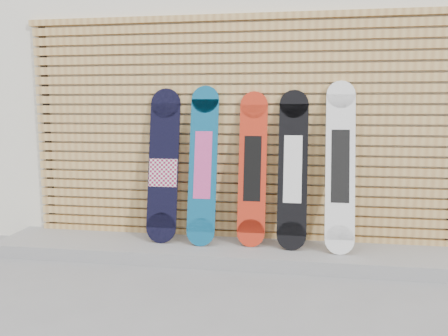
{
  "coord_description": "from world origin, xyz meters",
  "views": [
    {
      "loc": [
        0.37,
        -3.28,
        1.43
      ],
      "look_at": [
        -0.25,
        0.75,
        0.85
      ],
      "focal_mm": 35.0,
      "sensor_mm": 36.0,
      "label": 1
    }
  ],
  "objects": [
    {
      "name": "ground",
      "position": [
        0.0,
        0.0,
        0.0
      ],
      "size": [
        80.0,
        80.0,
        0.0
      ],
      "primitive_type": "plane",
      "color": "gray",
      "rests_on": "ground"
    },
    {
      "name": "building",
      "position": [
        0.5,
        3.5,
        1.8
      ],
      "size": [
        12.0,
        5.0,
        3.6
      ],
      "primitive_type": "cube",
      "color": "white",
      "rests_on": "ground"
    },
    {
      "name": "concrete_step",
      "position": [
        -0.15,
        0.68,
        0.06
      ],
      "size": [
        4.6,
        0.7,
        0.12
      ],
      "primitive_type": "cube",
      "color": "gray",
      "rests_on": "ground"
    },
    {
      "name": "slat_wall",
      "position": [
        -0.15,
        0.97,
        1.21
      ],
      "size": [
        4.26,
        0.08,
        2.29
      ],
      "color": "tan",
      "rests_on": "ground"
    },
    {
      "name": "snowboard_0",
      "position": [
        -0.85,
        0.78,
        0.85
      ],
      "size": [
        0.3,
        0.32,
        1.49
      ],
      "color": "black",
      "rests_on": "concrete_step"
    },
    {
      "name": "snowboard_1",
      "position": [
        -0.45,
        0.77,
        0.87
      ],
      "size": [
        0.27,
        0.35,
        1.51
      ],
      "color": "#0D547E",
      "rests_on": "concrete_step"
    },
    {
      "name": "snowboard_2",
      "position": [
        0.02,
        0.79,
        0.84
      ],
      "size": [
        0.26,
        0.3,
        1.45
      ],
      "color": "red",
      "rests_on": "concrete_step"
    },
    {
      "name": "snowboard_3",
      "position": [
        0.39,
        0.77,
        0.85
      ],
      "size": [
        0.27,
        0.35,
        1.46
      ],
      "color": "black",
      "rests_on": "concrete_step"
    },
    {
      "name": "snowboard_4",
      "position": [
        0.82,
        0.75,
        0.89
      ],
      "size": [
        0.26,
        0.4,
        1.55
      ],
      "color": "white",
      "rests_on": "concrete_step"
    }
  ]
}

